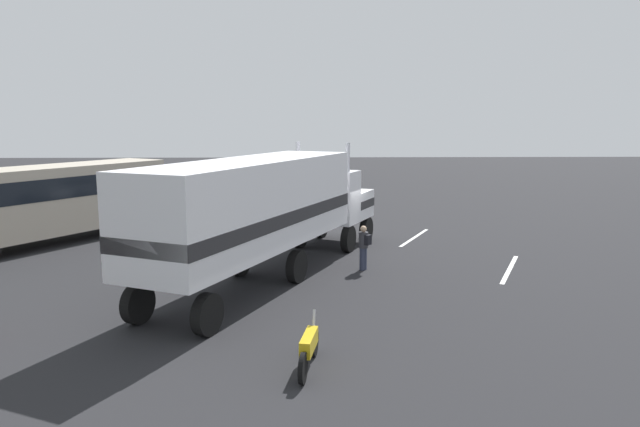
# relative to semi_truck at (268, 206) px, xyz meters

# --- Properties ---
(ground_plane) EXTENTS (120.00, 120.00, 0.00)m
(ground_plane) POSITION_rel_semi_truck_xyz_m (4.88, -2.83, -2.52)
(ground_plane) COLOR #232326
(lane_stripe_near) EXTENTS (4.00, 2.12, 0.01)m
(lane_stripe_near) POSITION_rel_semi_truck_xyz_m (6.79, -6.33, -2.52)
(lane_stripe_near) COLOR silver
(lane_stripe_near) RESTS_ON ground_plane
(lane_stripe_mid) EXTENTS (4.03, 2.07, 0.01)m
(lane_stripe_mid) POSITION_rel_semi_truck_xyz_m (0.97, -8.72, -2.52)
(lane_stripe_mid) COLOR silver
(lane_stripe_mid) RESTS_ON ground_plane
(semi_truck) EXTENTS (13.89, 8.26, 4.50)m
(semi_truck) POSITION_rel_semi_truck_xyz_m (0.00, 0.00, 0.00)
(semi_truck) COLOR white
(semi_truck) RESTS_ON ground_plane
(person_bystander) EXTENTS (0.45, 0.47, 1.63)m
(person_bystander) POSITION_rel_semi_truck_xyz_m (1.03, -3.37, -1.63)
(person_bystander) COLOR #2D3347
(person_bystander) RESTS_ON ground_plane
(parked_bus) EXTENTS (10.68, 7.98, 3.40)m
(parked_bus) POSITION_rel_semi_truck_xyz_m (6.23, 9.87, -0.46)
(parked_bus) COLOR #BFB29E
(parked_bus) RESTS_ON ground_plane
(motorcycle) EXTENTS (2.09, 0.48, 1.12)m
(motorcycle) POSITION_rel_semi_truck_xyz_m (-7.40, -1.30, -2.04)
(motorcycle) COLOR black
(motorcycle) RESTS_ON ground_plane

